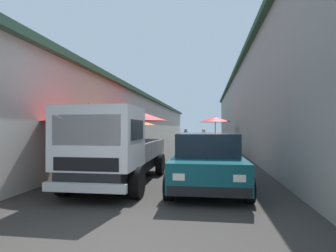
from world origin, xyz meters
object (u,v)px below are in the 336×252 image
fruit_stall_near_left (88,120)px  vendor_by_crates (203,139)px  fruit_stall_mid_lane (122,124)px  fruit_stall_far_left (140,120)px  hatchback_car (207,160)px  delivery_truck (111,150)px  fruit_stall_near_right (215,123)px  vendor_in_shade (186,137)px  plastic_stool (197,156)px  parked_scooter (231,150)px

fruit_stall_near_left → vendor_by_crates: bearing=-18.2°
fruit_stall_mid_lane → fruit_stall_far_left: fruit_stall_far_left is taller
hatchback_car → delivery_truck: bearing=105.9°
fruit_stall_near_left → fruit_stall_near_right: fruit_stall_near_right is taller
fruit_stall_far_left → vendor_in_shade: fruit_stall_far_left is taller
fruit_stall_near_left → vendor_in_shade: size_ratio=1.68×
delivery_truck → vendor_by_crates: (10.23, -2.17, -0.18)m
hatchback_car → fruit_stall_mid_lane: bearing=49.0°
fruit_stall_far_left → vendor_by_crates: 5.16m
delivery_truck → plastic_stool: size_ratio=11.34×
fruit_stall_mid_lane → fruit_stall_far_left: 2.62m
fruit_stall_mid_lane → hatchback_car: fruit_stall_mid_lane is taller
delivery_truck → plastic_stool: 5.88m
fruit_stall_near_right → delivery_truck: 13.70m
vendor_by_crates → parked_scooter: bearing=-150.1°
fruit_stall_mid_lane → fruit_stall_near_left: bearing=178.4°
fruit_stall_near_right → plastic_stool: size_ratio=5.65×
vendor_by_crates → plastic_stool: size_ratio=3.49×
fruit_stall_far_left → vendor_by_crates: size_ratio=1.77×
hatchback_car → vendor_in_shade: bearing=7.5°
hatchback_car → plastic_stool: size_ratio=9.07×
hatchback_car → vendor_in_shade: vendor_in_shade is taller
hatchback_car → vendor_by_crates: bearing=1.6°
fruit_stall_far_left → hatchback_car: bearing=-149.3°
fruit_stall_mid_lane → hatchback_car: (-2.87, -3.30, -0.99)m
fruit_stall_near_left → vendor_in_shade: 12.27m
fruit_stall_mid_lane → parked_scooter: 6.24m
hatchback_car → fruit_stall_near_right: bearing=-2.5°
fruit_stall_far_left → plastic_stool: fruit_stall_far_left is taller
fruit_stall_near_right → fruit_stall_far_left: size_ratio=0.91×
parked_scooter → fruit_stall_near_right: bearing=6.4°
fruit_stall_near_left → delivery_truck: fruit_stall_near_left is taller
hatchback_car → parked_scooter: (7.01, -1.19, -0.29)m
hatchback_car → vendor_in_shade: size_ratio=2.57×
delivery_truck → vendor_by_crates: size_ratio=3.25×
hatchback_car → fruit_stall_near_left: bearing=89.4°
fruit_stall_near_right → vendor_by_crates: size_ratio=1.62×
fruit_stall_mid_lane → delivery_truck: 3.74m
parked_scooter → delivery_truck: bearing=154.8°
fruit_stall_mid_lane → parked_scooter: size_ratio=1.59×
hatchback_car → plastic_stool: bearing=5.5°
fruit_stall_near_left → fruit_stall_mid_lane: size_ratio=0.97×
fruit_stall_mid_lane → vendor_by_crates: fruit_stall_mid_lane is taller
vendor_by_crates → plastic_stool: 4.78m
delivery_truck → parked_scooter: 8.54m
fruit_stall_near_left → hatchback_car: 3.55m
fruit_stall_near_left → vendor_by_crates: 10.05m
fruit_stall_near_left → plastic_stool: 5.78m
fruit_stall_near_right → fruit_stall_far_left: fruit_stall_far_left is taller
fruit_stall_near_left → parked_scooter: (6.98, -4.57, -1.37)m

